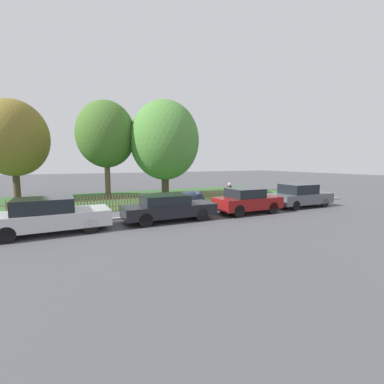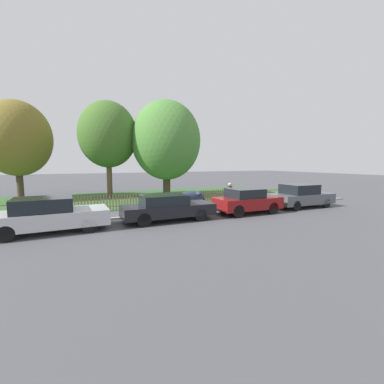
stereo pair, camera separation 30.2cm
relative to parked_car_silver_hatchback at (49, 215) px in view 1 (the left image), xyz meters
name	(u,v)px [view 1 (the left image)]	position (x,y,z in m)	size (l,w,h in m)	color
ground_plane	(153,217)	(4.68, 1.11, -0.73)	(120.00, 120.00, 0.00)	#4C4C51
kerb_stone	(152,216)	(4.68, 1.21, -0.67)	(30.40, 0.20, 0.12)	#9E998E
grass_strip	(124,199)	(4.68, 8.74, -0.72)	(30.40, 10.11, 0.01)	#33602D
park_fence	(140,201)	(4.68, 3.70, -0.23)	(30.40, 0.05, 0.98)	olive
parked_car_silver_hatchback	(49,215)	(0.00, 0.00, 0.00)	(4.55, 1.98, 1.45)	#BCBCC1
parked_car_black_saloon	(168,207)	(5.11, -0.09, -0.05)	(4.53, 1.68, 1.30)	black
parked_car_navy_estate	(247,200)	(9.80, -0.18, 0.00)	(3.73, 1.78, 1.41)	maroon
parked_car_red_compact	(299,196)	(14.18, 0.02, 0.01)	(4.09, 1.89, 1.48)	#51565B
covered_motorcycle	(191,197)	(7.74, 2.74, -0.06)	(2.06, 0.77, 1.08)	black
tree_nearest_kerb	(13,138)	(-2.72, 11.33, 3.91)	(4.89, 4.89, 7.46)	#473828
tree_behind_motorcycle	(106,135)	(3.66, 9.86, 4.33)	(4.56, 4.56, 7.70)	brown
tree_mid_park	(165,141)	(8.04, 8.39, 3.91)	(5.60, 5.60, 7.87)	#473828
pedestrian_near_fence	(229,194)	(9.93, 1.76, 0.17)	(0.39, 0.39, 1.59)	slate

